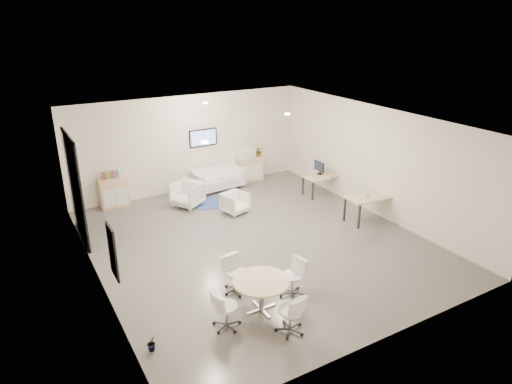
{
  "coord_description": "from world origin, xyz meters",
  "views": [
    {
      "loc": [
        -5.37,
        -9.28,
        5.6
      ],
      "look_at": [
        0.2,
        0.4,
        1.23
      ],
      "focal_mm": 32.0,
      "sensor_mm": 36.0,
      "label": 1
    }
  ],
  "objects": [
    {
      "name": "sideboard_right",
      "position": [
        2.2,
        4.26,
        0.44
      ],
      "size": [
        0.88,
        0.43,
        0.88
      ],
      "color": "#DDBE85",
      "rests_on": "room_shell"
    },
    {
      "name": "desk_rear",
      "position": [
        3.59,
        1.88,
        0.59
      ],
      "size": [
        1.29,
        0.69,
        0.66
      ],
      "rotation": [
        0.0,
        0.0,
        0.04
      ],
      "color": "#DDBE85",
      "rests_on": "room_shell"
    },
    {
      "name": "printer",
      "position": [
        2.03,
        4.26,
        1.05
      ],
      "size": [
        0.55,
        0.46,
        0.37
      ],
      "rotation": [
        0.0,
        0.0,
        0.05
      ],
      "color": "white",
      "rests_on": "sideboard_right"
    },
    {
      "name": "loveseat",
      "position": [
        0.79,
        4.07,
        0.34
      ],
      "size": [
        1.75,
        0.98,
        0.63
      ],
      "rotation": [
        0.0,
        0.0,
        0.08
      ],
      "color": "silver",
      "rests_on": "room_shell"
    },
    {
      "name": "monitor",
      "position": [
        3.55,
        2.03,
        0.9
      ],
      "size": [
        0.2,
        0.5,
        0.44
      ],
      "color": "black",
      "rests_on": "desk_rear"
    },
    {
      "name": "cup",
      "position": [
        3.32,
        -0.48,
        0.8
      ],
      "size": [
        0.12,
        0.1,
        0.12
      ],
      "primitive_type": "imported",
      "rotation": [
        0.0,
        0.0,
        0.03
      ],
      "color": "white",
      "rests_on": "desk_front"
    },
    {
      "name": "plant_cabinet",
      "position": [
        2.54,
        4.24,
        1.01
      ],
      "size": [
        0.41,
        0.43,
        0.26
      ],
      "primitive_type": "imported",
      "rotation": [
        0.0,
        0.0,
        -0.42
      ],
      "color": "#3F7F3F",
      "rests_on": "sideboard_right"
    },
    {
      "name": "glass_door",
      "position": [
        -3.95,
        2.51,
        1.5
      ],
      "size": [
        0.09,
        1.9,
        2.85
      ],
      "color": "black",
      "rests_on": "room_shell"
    },
    {
      "name": "desk_front",
      "position": [
        3.51,
        -0.43,
        0.67
      ],
      "size": [
        1.47,
        0.81,
        0.74
      ],
      "rotation": [
        0.0,
        0.0,
        -0.07
      ],
      "color": "#DDBE85",
      "rests_on": "room_shell"
    },
    {
      "name": "plant_floor",
      "position": [
        -3.7,
        -2.67,
        0.08
      ],
      "size": [
        0.31,
        0.39,
        0.15
      ],
      "primitive_type": "imported",
      "rotation": [
        0.0,
        0.0,
        0.43
      ],
      "color": "#3F7F3F",
      "rests_on": "room_shell"
    },
    {
      "name": "meeting_chairs",
      "position": [
        -1.41,
        -2.61,
        0.41
      ],
      "size": [
        2.35,
        2.35,
        0.82
      ],
      "color": "white",
      "rests_on": "room_shell"
    },
    {
      "name": "sideboard_left",
      "position": [
        -2.64,
        4.26,
        0.47
      ],
      "size": [
        0.83,
        0.43,
        0.94
      ],
      "color": "#DDBE85",
      "rests_on": "room_shell"
    },
    {
      "name": "armchair_left",
      "position": [
        -0.66,
        3.18,
        0.42
      ],
      "size": [
        1.07,
        1.09,
        0.84
      ],
      "primitive_type": "imported",
      "rotation": [
        0.0,
        0.0,
        -1.04
      ],
      "color": "silver",
      "rests_on": "room_shell"
    },
    {
      "name": "round_table",
      "position": [
        -1.41,
        -2.61,
        0.61
      ],
      "size": [
        1.14,
        1.14,
        0.69
      ],
      "color": "#DDBE85",
      "rests_on": "room_shell"
    },
    {
      "name": "armchair_right",
      "position": [
        0.38,
        1.97,
        0.35
      ],
      "size": [
        0.83,
        0.8,
        0.7
      ],
      "primitive_type": "imported",
      "rotation": [
        0.0,
        0.0,
        0.29
      ],
      "color": "silver",
      "rests_on": "room_shell"
    },
    {
      "name": "blue_rug",
      "position": [
        0.3,
        2.94,
        0.01
      ],
      "size": [
        1.64,
        1.28,
        0.01
      ],
      "primitive_type": "cube",
      "rotation": [
        0.0,
        0.0,
        -0.23
      ],
      "color": "navy",
      "rests_on": "room_shell"
    },
    {
      "name": "wall_tv",
      "position": [
        0.5,
        4.46,
        1.75
      ],
      "size": [
        0.98,
        0.06,
        0.58
      ],
      "color": "black",
      "rests_on": "room_shell"
    },
    {
      "name": "ceiling_spots",
      "position": [
        -0.2,
        0.83,
        3.18
      ],
      "size": [
        3.14,
        4.14,
        0.03
      ],
      "color": "#FFEAC6",
      "rests_on": "room_shell"
    },
    {
      "name": "room_shell",
      "position": [
        0.0,
        0.0,
        1.6
      ],
      "size": [
        9.6,
        10.6,
        4.8
      ],
      "color": "#605D58",
      "rests_on": "ground"
    },
    {
      "name": "artwork",
      "position": [
        -3.97,
        -1.6,
        1.55
      ],
      "size": [
        0.05,
        0.54,
        1.04
      ],
      "color": "black",
      "rests_on": "room_shell"
    },
    {
      "name": "books",
      "position": [
        -2.69,
        4.26,
        1.05
      ],
      "size": [
        0.48,
        0.14,
        0.22
      ],
      "color": "red",
      "rests_on": "sideboard_left"
    }
  ]
}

